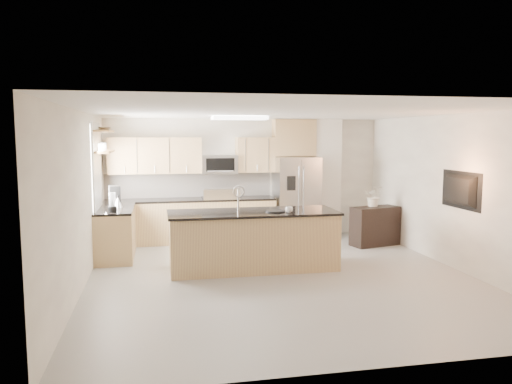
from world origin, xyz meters
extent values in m
plane|color=gray|center=(0.00, 0.00, 0.00)|extent=(6.50, 6.50, 0.00)
cube|color=white|center=(0.00, 0.00, 2.60)|extent=(6.00, 6.50, 0.02)
cube|color=white|center=(0.00, 3.25, 1.30)|extent=(6.00, 0.02, 2.60)
cube|color=white|center=(0.00, -3.25, 1.30)|extent=(6.00, 0.02, 2.60)
cube|color=white|center=(-3.00, 0.00, 1.30)|extent=(0.02, 6.50, 2.60)
cube|color=white|center=(3.00, 0.00, 1.30)|extent=(0.02, 6.50, 2.60)
cube|color=#D5BC76|center=(-1.23, 2.92, 0.44)|extent=(3.55, 0.65, 0.88)
cube|color=black|center=(-1.23, 2.92, 0.90)|extent=(3.55, 0.66, 0.04)
cube|color=silver|center=(-1.23, 3.24, 1.18)|extent=(3.55, 0.02, 0.52)
cube|color=#D5BC76|center=(-2.67, 1.85, 0.44)|extent=(0.65, 1.50, 0.88)
cube|color=black|center=(-2.67, 1.85, 0.90)|extent=(0.66, 1.50, 0.04)
cube|color=black|center=(-0.60, 2.92, 0.45)|extent=(0.76, 0.64, 0.90)
cube|color=black|center=(-0.60, 2.92, 0.92)|extent=(0.76, 0.62, 0.03)
cube|color=#B6B6B9|center=(-0.60, 2.62, 1.03)|extent=(0.76, 0.04, 0.22)
cube|color=tan|center=(-1.94, 3.08, 1.83)|extent=(1.92, 0.33, 0.75)
cube|color=tan|center=(0.19, 3.08, 1.83)|extent=(0.82, 0.33, 0.75)
cube|color=#B6B6B9|center=(-0.60, 3.05, 1.63)|extent=(0.76, 0.40, 0.40)
cube|color=black|center=(-0.60, 2.85, 1.63)|extent=(0.60, 0.02, 0.28)
cube|color=#B6B6B9|center=(1.06, 2.88, 0.89)|extent=(0.92, 0.75, 1.78)
cube|color=gray|center=(1.06, 2.50, 0.89)|extent=(0.02, 0.01, 1.69)
cube|color=black|center=(0.84, 2.48, 1.25)|extent=(0.18, 0.03, 0.30)
cube|color=white|center=(1.82, 3.10, 1.30)|extent=(0.60, 0.30, 2.60)
cube|color=white|center=(-2.98, 1.85, 1.65)|extent=(0.03, 1.05, 1.55)
cube|color=white|center=(-2.97, 1.85, 1.65)|extent=(0.03, 1.15, 1.65)
cube|color=olive|center=(-2.85, 1.95, 1.95)|extent=(0.30, 1.20, 0.04)
cube|color=olive|center=(-2.85, 1.95, 2.32)|extent=(0.30, 1.20, 0.04)
cube|color=white|center=(-0.40, 1.60, 2.56)|extent=(1.00, 0.50, 0.06)
cube|color=#D5BC76|center=(-0.34, 0.57, 0.47)|extent=(2.78, 0.97, 0.94)
cube|color=black|center=(-0.34, 0.57, 0.96)|extent=(2.84, 1.03, 0.04)
cube|color=black|center=(-0.56, 0.57, 0.94)|extent=(0.59, 0.43, 0.01)
cylinder|color=#B6B6B9|center=(-0.56, 0.81, 1.15)|extent=(0.03, 0.03, 0.34)
torus|color=#B6B6B9|center=(-0.56, 0.74, 1.30)|extent=(0.21, 0.03, 0.21)
cube|color=black|center=(2.45, 1.86, 0.40)|extent=(1.07, 0.64, 0.80)
imported|color=white|center=(0.21, 0.32, 1.03)|extent=(0.13, 0.13, 0.10)
cylinder|color=black|center=(0.02, 0.47, 0.99)|extent=(0.37, 0.37, 0.02)
cylinder|color=black|center=(-2.67, 1.33, 0.97)|extent=(0.15, 0.15, 0.10)
cylinder|color=silver|center=(-2.67, 1.33, 1.14)|extent=(0.11, 0.11, 0.24)
cone|color=#B6B6B9|center=(-2.62, 1.89, 1.02)|extent=(0.18, 0.18, 0.19)
cylinder|color=black|center=(-2.62, 1.89, 1.12)|extent=(0.04, 0.04, 0.04)
cube|color=black|center=(-2.69, 2.11, 1.11)|extent=(0.23, 0.27, 0.38)
cylinder|color=#B6B6B9|center=(-2.69, 2.04, 1.02)|extent=(0.12, 0.12, 0.14)
imported|color=#B6B6B9|center=(-2.85, 2.29, 2.38)|extent=(0.36, 0.36, 0.08)
imported|color=white|center=(2.44, 1.92, 1.12)|extent=(0.74, 0.70, 0.65)
imported|color=black|center=(2.91, -0.20, 1.35)|extent=(0.14, 1.08, 0.62)
camera|label=1|loc=(-1.90, -7.53, 2.24)|focal=35.00mm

